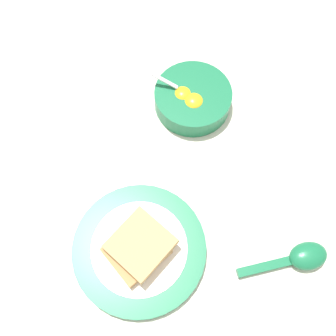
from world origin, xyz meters
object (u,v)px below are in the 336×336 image
(egg_bowl, at_px, (193,98))
(toast_plate, at_px, (139,249))
(soup_spoon, at_px, (300,258))
(toast_sandwich, at_px, (139,247))

(egg_bowl, relative_size, toast_plate, 0.66)
(toast_plate, bearing_deg, soup_spoon, 154.66)
(toast_sandwich, bearing_deg, toast_plate, -104.72)
(toast_plate, distance_m, toast_sandwich, 0.03)
(toast_sandwich, bearing_deg, soup_spoon, 155.35)
(toast_plate, bearing_deg, toast_sandwich, 75.28)
(toast_plate, xyz_separation_m, toast_sandwich, (0.00, 0.00, 0.03))
(toast_plate, relative_size, soup_spoon, 1.44)
(egg_bowl, xyz_separation_m, toast_sandwich, (0.20, 0.24, 0.01))
(toast_sandwich, distance_m, soup_spoon, 0.27)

